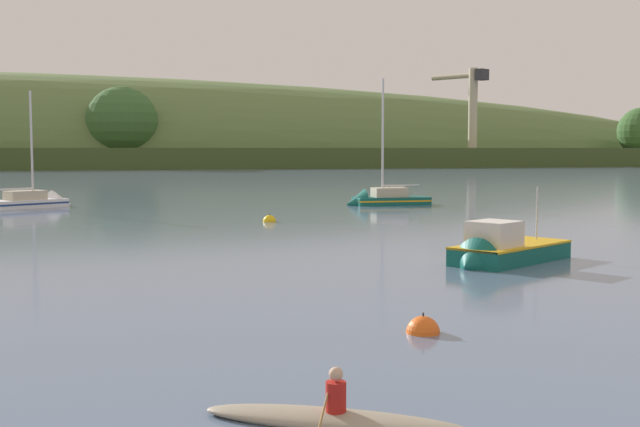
% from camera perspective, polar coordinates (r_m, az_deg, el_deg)
% --- Properties ---
extents(dockside_crane, '(10.30, 12.90, 22.41)m').
position_cam_1_polar(dockside_crane, '(187.56, 10.72, 6.63)').
color(dockside_crane, '#4C4C51').
rests_on(dockside_crane, ground).
extents(sailboat_near_mooring, '(6.44, 2.76, 10.43)m').
position_cam_1_polar(sailboat_near_mooring, '(60.36, 4.34, 0.86)').
color(sailboat_near_mooring, '#0F564C').
rests_on(sailboat_near_mooring, ground).
extents(sailboat_midwater_white, '(6.58, 5.76, 9.29)m').
position_cam_1_polar(sailboat_midwater_white, '(61.22, -19.60, 0.64)').
color(sailboat_midwater_white, white).
rests_on(sailboat_midwater_white, ground).
extents(fishing_boat_moored, '(5.82, 5.03, 3.57)m').
position_cam_1_polar(fishing_boat_moored, '(30.45, 12.85, -2.92)').
color(fishing_boat_moored, '#0F564C').
rests_on(fishing_boat_moored, ground).
extents(canoe_with_paddler, '(4.23, 2.53, 1.02)m').
position_cam_1_polar(canoe_with_paddler, '(12.74, 1.13, -14.40)').
color(canoe_with_paddler, gray).
rests_on(canoe_with_paddler, ground).
extents(mooring_buoy_foreground, '(0.77, 0.77, 0.85)m').
position_cam_1_polar(mooring_buoy_foreground, '(46.60, -3.61, -0.58)').
color(mooring_buoy_foreground, yellow).
rests_on(mooring_buoy_foreground, ground).
extents(mooring_buoy_off_fishing_boat, '(0.79, 0.79, 0.87)m').
position_cam_1_polar(mooring_buoy_off_fishing_boat, '(18.85, 7.33, -8.41)').
color(mooring_buoy_off_fishing_boat, '#EA5B19').
rests_on(mooring_buoy_off_fishing_boat, ground).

